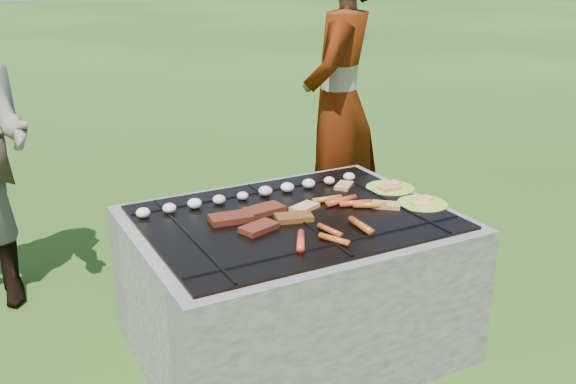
# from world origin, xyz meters

# --- Properties ---
(lawn) EXTENTS (60.00, 60.00, 0.00)m
(lawn) POSITION_xyz_m (0.00, 0.00, 0.00)
(lawn) COLOR #1F4210
(lawn) RESTS_ON ground
(fire_pit) EXTENTS (1.30, 1.00, 0.62)m
(fire_pit) POSITION_xyz_m (0.00, 0.00, 0.28)
(fire_pit) COLOR gray
(fire_pit) RESTS_ON ground
(mushrooms) EXTENTS (1.06, 0.06, 0.04)m
(mushrooms) POSITION_xyz_m (-0.06, 0.27, 0.63)
(mushrooms) COLOR white
(mushrooms) RESTS_ON fire_pit
(pork_slabs) EXTENTS (0.40, 0.28, 0.02)m
(pork_slabs) POSITION_xyz_m (-0.15, 0.02, 0.62)
(pork_slabs) COLOR maroon
(pork_slabs) RESTS_ON fire_pit
(sausages) EXTENTS (0.56, 0.46, 0.03)m
(sausages) POSITION_xyz_m (0.14, -0.13, 0.63)
(sausages) COLOR orange
(sausages) RESTS_ON fire_pit
(bread_on_grate) EXTENTS (0.46, 0.43, 0.02)m
(bread_on_grate) POSITION_xyz_m (0.27, 0.04, 0.62)
(bread_on_grate) COLOR #FCC680
(bread_on_grate) RESTS_ON fire_pit
(plate_far) EXTENTS (0.23, 0.23, 0.03)m
(plate_far) POSITION_xyz_m (0.56, 0.10, 0.61)
(plate_far) COLOR #CAEA37
(plate_far) RESTS_ON fire_pit
(plate_near) EXTENTS (0.28, 0.28, 0.03)m
(plate_near) POSITION_xyz_m (0.56, -0.13, 0.61)
(plate_near) COLOR #FFF83C
(plate_near) RESTS_ON fire_pit
(cook) EXTENTS (0.73, 0.73, 1.70)m
(cook) POSITION_xyz_m (0.73, 0.81, 0.85)
(cook) COLOR #9F9685
(cook) RESTS_ON ground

